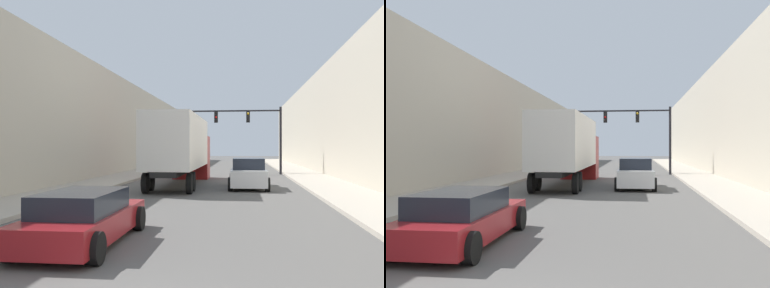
# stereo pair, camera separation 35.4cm
# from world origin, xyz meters

# --- Properties ---
(sidewalk_right) EXTENTS (3.01, 80.00, 0.15)m
(sidewalk_right) POSITION_xyz_m (6.61, 30.00, 0.07)
(sidewalk_right) COLOR #B2A899
(sidewalk_right) RESTS_ON ground
(sidewalk_left) EXTENTS (3.01, 80.00, 0.15)m
(sidewalk_left) POSITION_xyz_m (-6.61, 30.00, 0.07)
(sidewalk_left) COLOR #B2A899
(sidewalk_left) RESTS_ON ground
(building_right) EXTENTS (6.00, 80.00, 8.61)m
(building_right) POSITION_xyz_m (11.12, 30.00, 4.31)
(building_right) COLOR #BCB29E
(building_right) RESTS_ON ground
(building_left) EXTENTS (6.00, 80.00, 8.04)m
(building_left) POSITION_xyz_m (-11.12, 30.00, 4.02)
(building_left) COLOR #BCB29E
(building_left) RESTS_ON ground
(semi_truck) EXTENTS (2.43, 12.42, 3.94)m
(semi_truck) POSITION_xyz_m (-1.73, 20.98, 2.24)
(semi_truck) COLOR silver
(semi_truck) RESTS_ON ground
(sedan_car) EXTENTS (1.97, 4.74, 1.23)m
(sedan_car) POSITION_xyz_m (-1.82, 5.41, 0.60)
(sedan_car) COLOR maroon
(sedan_car) RESTS_ON ground
(suv_car) EXTENTS (2.10, 4.72, 1.64)m
(suv_car) POSITION_xyz_m (2.16, 19.27, 0.78)
(suv_car) COLOR silver
(suv_car) RESTS_ON ground
(traffic_signal_gantry) EXTENTS (7.99, 0.35, 5.50)m
(traffic_signal_gantry) POSITION_xyz_m (2.84, 31.21, 3.92)
(traffic_signal_gantry) COLOR black
(traffic_signal_gantry) RESTS_ON ground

